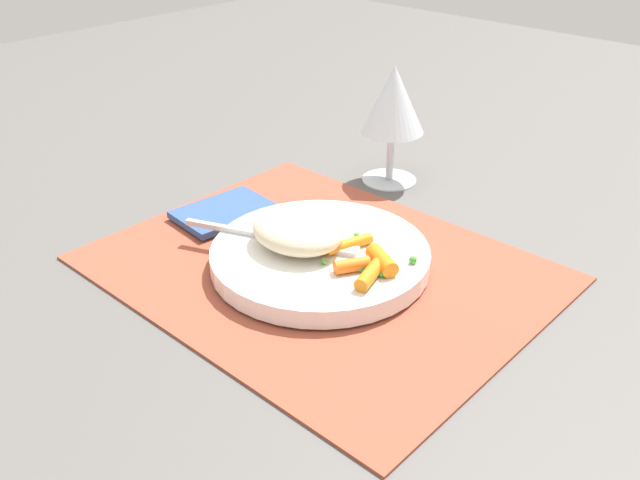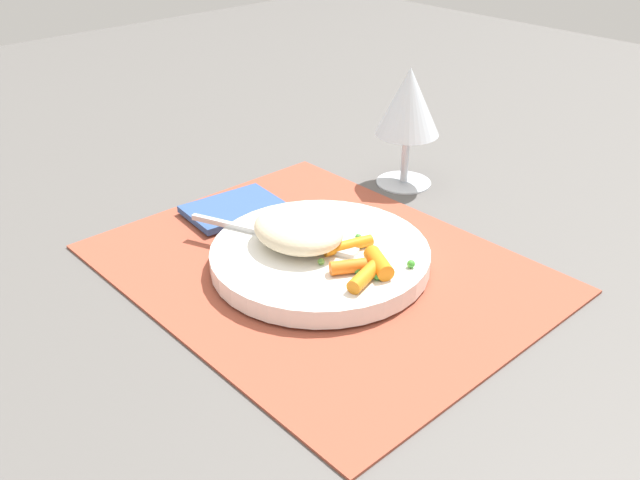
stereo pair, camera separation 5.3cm
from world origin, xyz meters
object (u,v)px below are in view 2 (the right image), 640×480
(rice_mound, at_px, (299,229))
(carrot_portion, at_px, (363,263))
(fork, at_px, (288,239))
(wine_glass, at_px, (408,105))
(napkin, at_px, (233,208))
(plate, at_px, (320,256))

(rice_mound, distance_m, carrot_portion, 0.08)
(carrot_portion, distance_m, fork, 0.10)
(carrot_portion, bearing_deg, wine_glass, 122.55)
(fork, distance_m, napkin, 0.13)
(carrot_portion, xyz_separation_m, fork, (-0.09, -0.02, -0.00))
(wine_glass, height_order, napkin, wine_glass)
(fork, bearing_deg, wine_glass, 101.87)
(carrot_portion, height_order, fork, carrot_portion)
(rice_mound, relative_size, wine_glass, 0.66)
(napkin, bearing_deg, fork, -9.40)
(rice_mound, xyz_separation_m, wine_glass, (-0.06, 0.24, 0.06))
(rice_mound, bearing_deg, napkin, 172.78)
(plate, distance_m, napkin, 0.16)
(rice_mound, xyz_separation_m, napkin, (-0.14, 0.02, -0.03))
(rice_mound, distance_m, napkin, 0.15)
(plate, relative_size, wine_glass, 1.47)
(rice_mound, relative_size, fork, 0.55)
(plate, distance_m, rice_mound, 0.04)
(carrot_portion, height_order, wine_glass, wine_glass)
(carrot_portion, height_order, napkin, carrot_portion)
(fork, height_order, wine_glass, wine_glass)
(plate, height_order, rice_mound, rice_mound)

